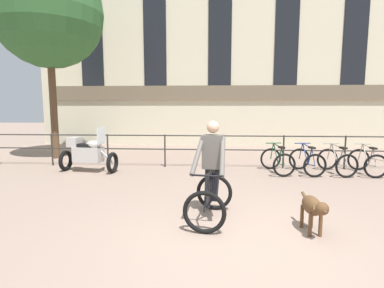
{
  "coord_description": "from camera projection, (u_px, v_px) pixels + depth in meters",
  "views": [
    {
      "loc": [
        -0.41,
        -4.24,
        1.95
      ],
      "look_at": [
        -0.85,
        2.86,
        1.05
      ],
      "focal_mm": 28.0,
      "sensor_mm": 36.0,
      "label": 1
    }
  ],
  "objects": [
    {
      "name": "dog",
      "position": [
        313.0,
        207.0,
        4.57
      ],
      "size": [
        0.27,
        0.93,
        0.6
      ],
      "rotation": [
        0.0,
        0.0,
        0.06
      ],
      "color": "brown",
      "rests_on": "ground_plane"
    },
    {
      "name": "canal_railing",
      "position": [
        224.0,
        146.0,
        9.47
      ],
      "size": [
        15.05,
        0.05,
        1.05
      ],
      "color": "#2D2B28",
      "rests_on": "ground_plane"
    },
    {
      "name": "ground_plane",
      "position": [
        238.0,
        239.0,
        4.42
      ],
      "size": [
        60.0,
        60.0,
        0.0
      ],
      "primitive_type": "plane",
      "color": "gray"
    },
    {
      "name": "building_facade",
      "position": [
        220.0,
        49.0,
        14.7
      ],
      "size": [
        18.0,
        0.72,
        9.48
      ],
      "color": "beige",
      "rests_on": "ground_plane"
    },
    {
      "name": "parked_bicycle_near_lamp",
      "position": [
        277.0,
        161.0,
        8.77
      ],
      "size": [
        0.83,
        1.2,
        0.86
      ],
      "rotation": [
        0.0,
        0.0,
        3.3
      ],
      "color": "black",
      "rests_on": "ground_plane"
    },
    {
      "name": "parked_bicycle_mid_right",
      "position": [
        337.0,
        161.0,
        8.67
      ],
      "size": [
        0.8,
        1.19,
        0.86
      ],
      "rotation": [
        0.0,
        0.0,
        3.27
      ],
      "color": "black",
      "rests_on": "ground_plane"
    },
    {
      "name": "parked_motorcycle",
      "position": [
        88.0,
        153.0,
        8.88
      ],
      "size": [
        1.73,
        0.86,
        1.35
      ],
      "rotation": [
        0.0,
        0.0,
        1.42
      ],
      "color": "black",
      "rests_on": "ground_plane"
    },
    {
      "name": "cyclist_with_bike",
      "position": [
        211.0,
        175.0,
        5.18
      ],
      "size": [
        0.85,
        1.26,
        1.7
      ],
      "rotation": [
        0.0,
        0.0,
        -0.15
      ],
      "color": "black",
      "rests_on": "ground_plane"
    },
    {
      "name": "parked_bicycle_mid_left",
      "position": [
        307.0,
        161.0,
        8.72
      ],
      "size": [
        0.79,
        1.18,
        0.86
      ],
      "rotation": [
        0.0,
        0.0,
        3.26
      ],
      "color": "black",
      "rests_on": "ground_plane"
    },
    {
      "name": "tree_canalside_left",
      "position": [
        48.0,
        14.0,
        10.66
      ],
      "size": [
        3.85,
        3.85,
        7.16
      ],
      "color": "brown",
      "rests_on": "ground_plane"
    },
    {
      "name": "parked_bicycle_far_end",
      "position": [
        367.0,
        162.0,
        8.61
      ],
      "size": [
        0.69,
        1.13,
        0.86
      ],
      "rotation": [
        0.0,
        0.0,
        3.11
      ],
      "color": "black",
      "rests_on": "ground_plane"
    }
  ]
}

